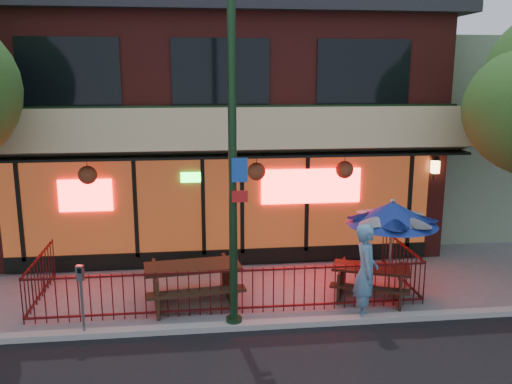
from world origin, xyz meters
TOP-DOWN VIEW (x-y plane):
  - ground at (0.00, 0.00)m, footprint 80.00×80.00m
  - curb at (0.00, -0.50)m, footprint 80.00×0.25m
  - restaurant_building at (0.00, 7.11)m, footprint 12.96×9.49m
  - neighbor_building at (9.00, 7.70)m, footprint 6.00×7.00m
  - patio_fence at (0.00, 0.50)m, footprint 8.44×2.62m
  - street_light at (0.00, -0.40)m, footprint 0.43×0.32m
  - picnic_table_left at (-0.80, 0.86)m, footprint 2.23×1.81m
  - picnic_table_right at (3.17, 0.70)m, footprint 2.05×1.83m
  - patio_umbrella at (3.60, 0.72)m, footprint 2.00×1.99m
  - pedestrian at (2.69, -0.35)m, footprint 0.63×0.83m
  - parking_meter_near at (-2.89, -0.48)m, footprint 0.15×0.14m

SIDE VIEW (x-z plane):
  - ground at x=0.00m, z-range 0.00..0.00m
  - curb at x=0.00m, z-range 0.00..0.12m
  - picnic_table_right at x=3.17m, z-range 0.11..0.84m
  - picnic_table_left at x=-0.80m, z-range 0.14..1.02m
  - patio_fence at x=0.00m, z-range 0.13..1.13m
  - parking_meter_near at x=-2.89m, z-range 0.26..1.70m
  - pedestrian at x=2.69m, z-range 0.00..2.02m
  - patio_umbrella at x=3.60m, z-range 0.81..3.09m
  - neighbor_building at x=9.00m, z-range 0.00..6.00m
  - street_light at x=0.00m, z-range -0.35..6.65m
  - restaurant_building at x=0.00m, z-range 0.10..8.15m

